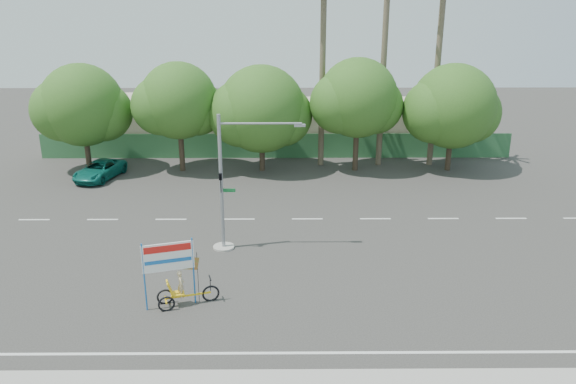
{
  "coord_description": "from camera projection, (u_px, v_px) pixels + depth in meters",
  "views": [
    {
      "loc": [
        0.63,
        -22.59,
        12.18
      ],
      "look_at": [
        0.82,
        2.7,
        3.5
      ],
      "focal_mm": 35.0,
      "sensor_mm": 36.0,
      "label": 1
    }
  ],
  "objects": [
    {
      "name": "ground",
      "position": [
        270.0,
        285.0,
        25.32
      ],
      "size": [
        120.0,
        120.0,
        0.0
      ],
      "primitive_type": "plane",
      "color": "#33302D",
      "rests_on": "ground"
    },
    {
      "name": "trike_billboard",
      "position": [
        177.0,
        279.0,
        23.22
      ],
      "size": [
        2.99,
        1.22,
        3.04
      ],
      "rotation": [
        0.0,
        0.0,
        0.29
      ],
      "color": "black",
      "rests_on": "ground"
    },
    {
      "name": "tree_center",
      "position": [
        261.0,
        112.0,
        40.89
      ],
      "size": [
        7.62,
        6.4,
        7.85
      ],
      "color": "#473828",
      "rests_on": "ground"
    },
    {
      "name": "tree_left",
      "position": [
        178.0,
        104.0,
        40.65
      ],
      "size": [
        6.66,
        5.6,
        8.07
      ],
      "color": "#473828",
      "rests_on": "ground"
    },
    {
      "name": "fence",
      "position": [
        276.0,
        146.0,
        45.33
      ],
      "size": [
        38.0,
        0.08,
        2.0
      ],
      "primitive_type": "cube",
      "color": "#336B3D",
      "rests_on": "ground"
    },
    {
      "name": "traffic_signal",
      "position": [
        228.0,
        195.0,
        28.12
      ],
      "size": [
        4.72,
        1.1,
        7.0
      ],
      "color": "gray",
      "rests_on": "ground"
    },
    {
      "name": "palm_tall",
      "position": [
        386.0,
        25.0,
        40.42
      ],
      "size": [
        3.73,
        3.79,
        17.45
      ],
      "color": "#70604C",
      "rests_on": "ground"
    },
    {
      "name": "pickup_truck",
      "position": [
        100.0,
        170.0,
        40.12
      ],
      "size": [
        3.22,
        5.02,
        1.29
      ],
      "primitive_type": "imported",
      "rotation": [
        0.0,
        0.0,
        -0.25
      ],
      "color": "#0E6357",
      "rests_on": "ground"
    },
    {
      "name": "tree_far_right",
      "position": [
        452.0,
        109.0,
        40.93
      ],
      "size": [
        7.38,
        6.2,
        7.94
      ],
      "color": "#473828",
      "rests_on": "ground"
    },
    {
      "name": "palm_short",
      "position": [
        323.0,
        48.0,
        40.91
      ],
      "size": [
        3.73,
        3.79,
        14.45
      ],
      "color": "#70604C",
      "rests_on": "ground"
    },
    {
      "name": "building_left",
      "position": [
        163.0,
        122.0,
        49.19
      ],
      "size": [
        12.0,
        8.0,
        4.0
      ],
      "primitive_type": "cube",
      "color": "#C4B39C",
      "rests_on": "ground"
    },
    {
      "name": "tree_far_left",
      "position": [
        82.0,
        108.0,
        40.7
      ],
      "size": [
        7.14,
        6.0,
        7.96
      ],
      "color": "#473828",
      "rests_on": "ground"
    },
    {
      "name": "palm_mid",
      "position": [
        440.0,
        40.0,
        40.8
      ],
      "size": [
        3.73,
        3.79,
        15.45
      ],
      "color": "#70604C",
      "rests_on": "ground"
    },
    {
      "name": "building_right",
      "position": [
        367.0,
        124.0,
        49.38
      ],
      "size": [
        14.0,
        8.0,
        3.6
      ],
      "primitive_type": "cube",
      "color": "#C4B39C",
      "rests_on": "ground"
    },
    {
      "name": "tree_right",
      "position": [
        357.0,
        101.0,
        40.69
      ],
      "size": [
        6.9,
        5.8,
        8.36
      ],
      "color": "#473828",
      "rests_on": "ground"
    }
  ]
}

